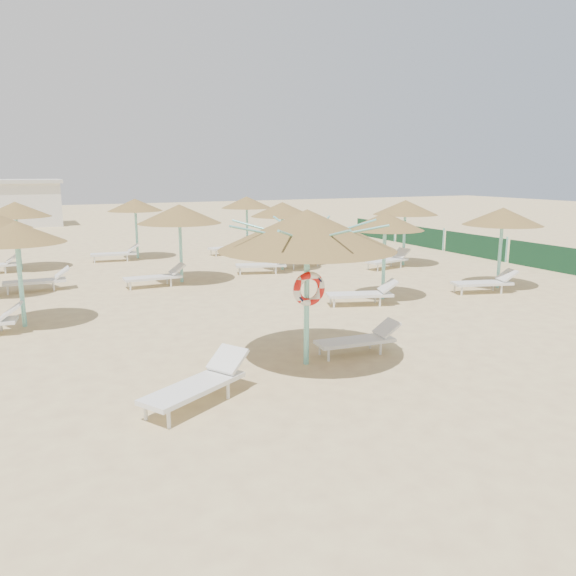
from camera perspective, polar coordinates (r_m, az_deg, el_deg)
name	(u,v)px	position (r m, az deg, el deg)	size (l,w,h in m)	color
ground	(297,370)	(11.16, 0.87, -8.36)	(120.00, 120.00, 0.00)	#DBC485
main_palapa	(307,230)	(10.91, 1.95, 5.87)	(3.49, 3.49, 3.13)	#79D2C7
lounger_main_a	(200,383)	(9.65, -8.98, -9.50)	(2.13, 1.60, 0.76)	white
lounger_main_b	(360,339)	(12.15, 7.35, -5.17)	(1.88, 0.70, 0.67)	white
palapa_field	(223,214)	(20.71, -6.66, 7.44)	(18.48, 14.21, 2.72)	#79D2C7
windbreak_fence	(475,246)	(27.07, 18.46, 4.11)	(0.08, 19.84, 1.10)	#174623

